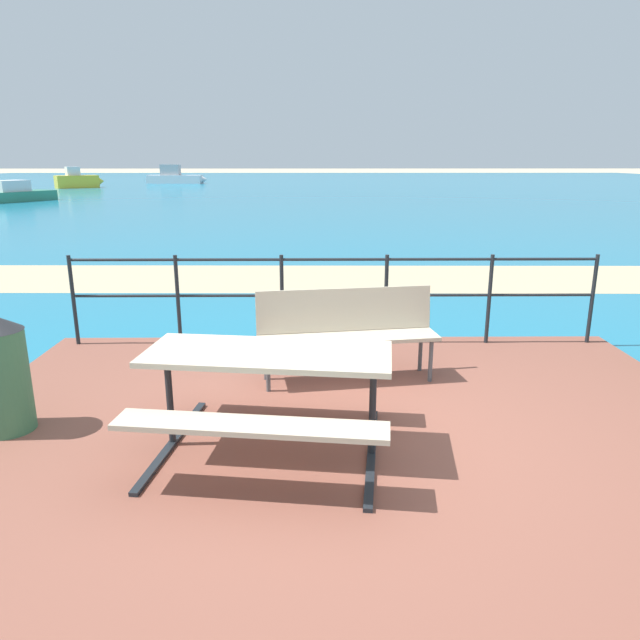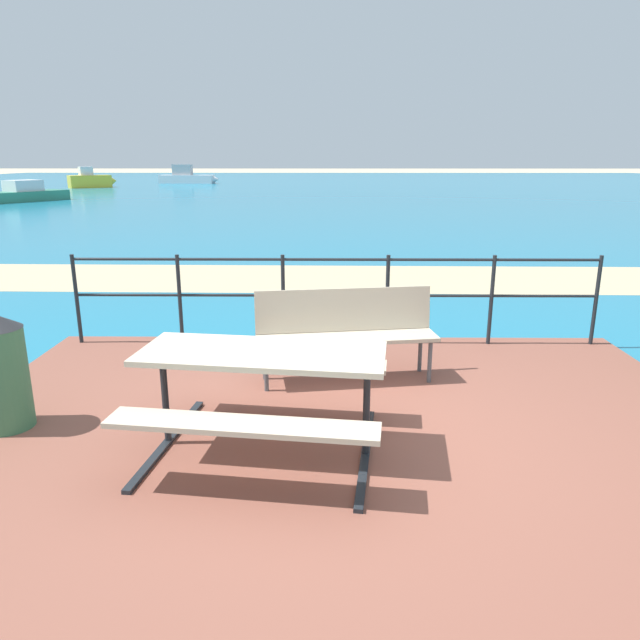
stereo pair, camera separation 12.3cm
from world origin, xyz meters
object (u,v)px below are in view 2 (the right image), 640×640
object	(u,v)px
boat_near	(187,177)
boat_mid	(18,194)
park_bench	(345,326)
boat_far	(91,180)
picnic_table	(263,375)
trash_bin	(1,371)

from	to	relation	value
boat_near	boat_mid	distance (m)	22.00
park_bench	boat_far	distance (m)	42.34
park_bench	boat_mid	bearing A→B (deg)	114.35
boat_near	boat_mid	size ratio (longest dim) A/B	1.00
picnic_table	boat_mid	world-z (taller)	boat_mid
boat_near	boat_mid	bearing A→B (deg)	-95.07
picnic_table	park_bench	size ratio (longest dim) A/B	1.08
trash_bin	boat_near	world-z (taller)	boat_near
trash_bin	boat_mid	bearing A→B (deg)	117.10
picnic_table	boat_mid	bearing A→B (deg)	127.60
picnic_table	trash_bin	xyz separation A→B (m)	(-2.08, 0.36, -0.12)
park_bench	boat_near	size ratio (longest dim) A/B	0.34
picnic_table	trash_bin	size ratio (longest dim) A/B	2.02
boat_far	park_bench	bearing A→B (deg)	-99.09
park_bench	boat_far	xyz separation A→B (m)	(-17.58, 38.52, -0.04)
boat_near	boat_far	world-z (taller)	boat_near
park_bench	boat_near	xyz separation A→B (m)	(-12.18, 45.88, -0.05)
boat_mid	park_bench	bearing A→B (deg)	62.98
trash_bin	boat_mid	size ratio (longest dim) A/B	0.18
picnic_table	boat_far	size ratio (longest dim) A/B	0.55
boat_near	park_bench	bearing A→B (deg)	-71.16
picnic_table	boat_near	bearing A→B (deg)	110.94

